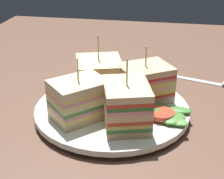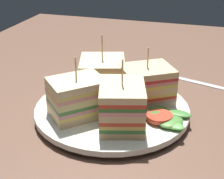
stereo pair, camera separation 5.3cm
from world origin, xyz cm
name	(u,v)px [view 2 (the right image)]	position (x,y,z in cm)	size (l,w,h in cm)	color
ground_plane	(112,120)	(0.00, 0.00, -0.90)	(123.10, 90.78, 1.80)	brown
plate	(112,110)	(0.00, 0.00, 0.97)	(24.76, 24.76, 1.60)	white
sandwich_wedge_0	(122,106)	(5.02, 3.00, 4.77)	(9.43, 8.23, 10.19)	#E0B57A
sandwich_wedge_1	(146,85)	(-3.32, 4.81, 4.60)	(9.67, 10.17, 9.30)	beige
sandwich_wedge_2	(103,76)	(-4.89, -3.19, 4.53)	(9.86, 9.52, 10.21)	#DDB782
sandwich_wedge_3	(78,97)	(4.08, -4.18, 4.56)	(9.89, 9.93, 9.41)	beige
chip_pile	(108,101)	(-0.08, -0.73, 2.39)	(5.83, 5.62, 1.74)	#EEDB73
salad_garnish	(164,117)	(2.05, 8.78, 2.15)	(7.28, 7.80, 1.29)	#5DAF4A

